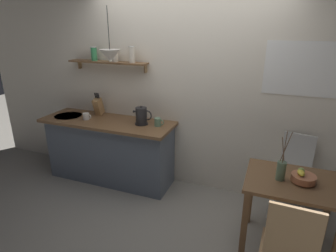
# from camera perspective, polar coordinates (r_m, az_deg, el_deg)

# --- Properties ---
(ground_plane) EXTENTS (14.00, 14.00, 0.00)m
(ground_plane) POSITION_cam_1_polar(r_m,az_deg,el_deg) (3.63, 0.06, -15.72)
(ground_plane) COLOR gray
(back_wall) EXTENTS (6.80, 0.11, 2.70)m
(back_wall) POSITION_cam_1_polar(r_m,az_deg,el_deg) (3.59, 6.91, 7.47)
(back_wall) COLOR silver
(back_wall) RESTS_ON ground_plane
(kitchen_counter) EXTENTS (1.83, 0.63, 0.90)m
(kitchen_counter) POSITION_cam_1_polar(r_m,az_deg,el_deg) (4.06, -11.64, -4.71)
(kitchen_counter) COLOR slate
(kitchen_counter) RESTS_ON ground_plane
(wall_shelf) EXTENTS (1.13, 0.20, 0.34)m
(wall_shelf) POSITION_cam_1_polar(r_m,az_deg,el_deg) (3.87, -11.58, 13.09)
(wall_shelf) COLOR brown
(dining_table) EXTENTS (0.85, 0.67, 0.77)m
(dining_table) POSITION_cam_1_polar(r_m,az_deg,el_deg) (2.94, 23.71, -12.51)
(dining_table) COLOR brown
(dining_table) RESTS_ON ground_plane
(dining_chair_near) EXTENTS (0.43, 0.46, 0.99)m
(dining_chair_near) POSITION_cam_1_polar(r_m,az_deg,el_deg) (2.47, 23.15, -22.23)
(dining_chair_near) COLOR tan
(dining_chair_near) RESTS_ON ground_plane
(dining_chair_far) EXTENTS (0.46, 0.49, 0.95)m
(dining_chair_far) POSITION_cam_1_polar(r_m,az_deg,el_deg) (3.58, 23.99, -8.61)
(dining_chair_far) COLOR silver
(dining_chair_far) RESTS_ON ground_plane
(fruit_bowl) EXTENTS (0.21, 0.21, 0.12)m
(fruit_bowl) POSITION_cam_1_polar(r_m,az_deg,el_deg) (2.86, 25.64, -9.33)
(fruit_bowl) COLOR #BC704C
(fruit_bowl) RESTS_ON dining_table
(twig_vase) EXTENTS (0.09, 0.08, 0.48)m
(twig_vase) POSITION_cam_1_polar(r_m,az_deg,el_deg) (2.79, 21.91, -8.21)
(twig_vase) COLOR #567056
(twig_vase) RESTS_ON dining_table
(electric_kettle) EXTENTS (0.26, 0.17, 0.25)m
(electric_kettle) POSITION_cam_1_polar(r_m,az_deg,el_deg) (3.63, -5.37, 2.01)
(electric_kettle) COLOR black
(electric_kettle) RESTS_ON kitchen_counter
(knife_block) EXTENTS (0.09, 0.17, 0.33)m
(knife_block) POSITION_cam_1_polar(r_m,az_deg,el_deg) (4.10, -13.90, 3.92)
(knife_block) COLOR tan
(knife_block) RESTS_ON kitchen_counter
(coffee_mug_by_sink) EXTENTS (0.13, 0.09, 0.09)m
(coffee_mug_by_sink) POSITION_cam_1_polar(r_m,az_deg,el_deg) (3.97, -16.19, 1.90)
(coffee_mug_by_sink) COLOR white
(coffee_mug_by_sink) RESTS_ON kitchen_counter
(coffee_mug_spare) EXTENTS (0.13, 0.08, 0.11)m
(coffee_mug_spare) POSITION_cam_1_polar(r_m,az_deg,el_deg) (3.57, -2.05, 0.80)
(coffee_mug_spare) COLOR slate
(coffee_mug_spare) RESTS_ON kitchen_counter
(pendant_lamp) EXTENTS (0.25, 0.25, 0.63)m
(pendant_lamp) POSITION_cam_1_polar(r_m,az_deg,el_deg) (3.53, -11.62, 13.78)
(pendant_lamp) COLOR black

